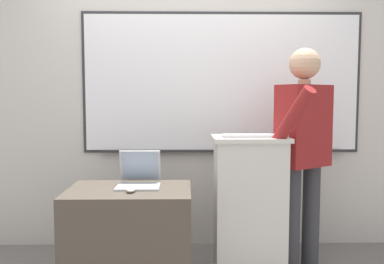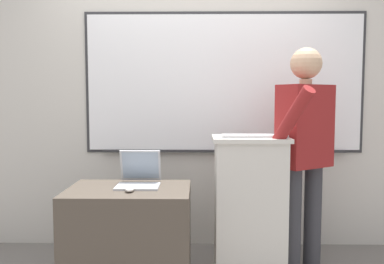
% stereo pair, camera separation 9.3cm
% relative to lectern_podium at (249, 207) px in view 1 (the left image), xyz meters
% --- Properties ---
extents(back_wall, '(6.40, 0.17, 2.80)m').
position_rel_lectern_podium_xyz_m(back_wall, '(-0.44, 0.72, 0.88)').
color(back_wall, beige).
rests_on(back_wall, ground_plane).
extents(lectern_podium, '(0.53, 0.40, 1.03)m').
position_rel_lectern_podium_xyz_m(lectern_podium, '(0.00, 0.00, 0.00)').
color(lectern_podium, beige).
rests_on(lectern_podium, ground_plane).
extents(side_desk, '(0.84, 0.60, 0.69)m').
position_rel_lectern_podium_xyz_m(side_desk, '(-0.84, -0.15, -0.17)').
color(side_desk, '#4C4238').
rests_on(side_desk, ground_plane).
extents(person_presenter, '(0.56, 0.69, 1.67)m').
position_rel_lectern_podium_xyz_m(person_presenter, '(0.41, 0.09, 0.45)').
color(person_presenter, '#333338').
rests_on(person_presenter, ground_plane).
extents(laptop, '(0.30, 0.31, 0.24)m').
position_rel_lectern_podium_xyz_m(laptop, '(-0.79, -0.04, 0.24)').
color(laptop, '#B7BABF').
rests_on(laptop, side_desk).
extents(wireless_keyboard, '(0.45, 0.13, 0.02)m').
position_rel_lectern_podium_xyz_m(wireless_keyboard, '(0.02, -0.05, 0.52)').
color(wireless_keyboard, silver).
rests_on(wireless_keyboard, lectern_podium).
extents(computer_mouse_by_laptop, '(0.06, 0.10, 0.03)m').
position_rel_lectern_podium_xyz_m(computer_mouse_by_laptop, '(-0.82, -0.26, 0.19)').
color(computer_mouse_by_laptop, silver).
rests_on(computer_mouse_by_laptop, side_desk).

